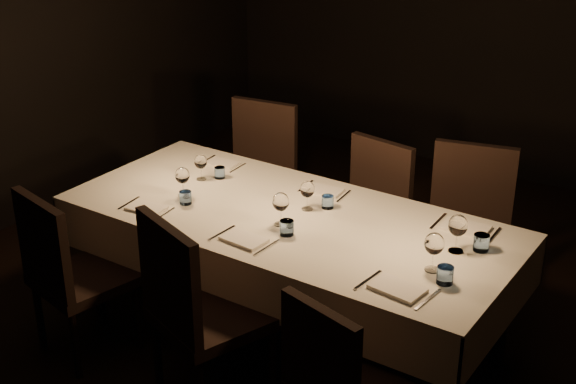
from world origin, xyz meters
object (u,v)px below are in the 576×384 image
Objects in this scene: chair_far_left at (257,169)px; chair_near_center at (196,306)px; chair_far_right at (467,224)px; chair_near_left at (68,269)px; dining_table at (288,227)px; chair_near_right at (336,378)px; chair_far_center at (369,209)px.

chair_near_center is at bearing -71.46° from chair_far_left.
chair_near_left is at bearing -147.33° from chair_far_right.
chair_near_right reaches higher than dining_table.
chair_near_left is (-0.86, -0.83, -0.15)m from dining_table.
chair_near_left is 1.68m from chair_far_left.
dining_table is 1.21m from chair_near_left.
chair_near_center reaches higher than chair_far_left.
chair_far_left is at bearing 165.70° from chair_far_right.
chair_far_center is at bearing -108.66° from chair_near_left.
dining_table is 1.11m from chair_far_right.
chair_near_right is (0.81, -0.02, -0.07)m from chair_near_center.
chair_far_right is at bearing -73.53° from chair_near_right.
chair_far_left is (-0.81, 1.63, -0.02)m from chair_near_center.
chair_far_right is at bearing -121.02° from chair_near_left.
chair_far_right reaches higher than chair_far_left.
dining_table is 0.79m from chair_near_center.
chair_near_center is 1.17× the size of chair_near_right.
chair_far_center is 0.93× the size of chair_far_right.
chair_near_right is (0.79, -0.80, -0.18)m from dining_table.
chair_near_left reaches higher than dining_table.
chair_far_left is 0.93m from chair_far_center.
chair_near_right is at bearing -57.45° from chair_far_center.
dining_table is 2.47× the size of chair_far_right.
chair_far_left is (0.03, 1.68, 0.01)m from chair_near_left.
chair_far_center is (-0.69, 1.56, 0.02)m from chair_near_right.
chair_far_center is at bearing -12.99° from chair_far_left.
chair_far_left is at bearing -176.26° from chair_far_center.
dining_table is at bearing -123.62° from chair_near_left.
chair_near_right is at bearing -161.84° from chair_near_center.
chair_near_left is 0.85m from chair_near_center.
chair_near_left is at bearing 15.39° from chair_near_right.
chair_far_right reaches higher than chair_near_left.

